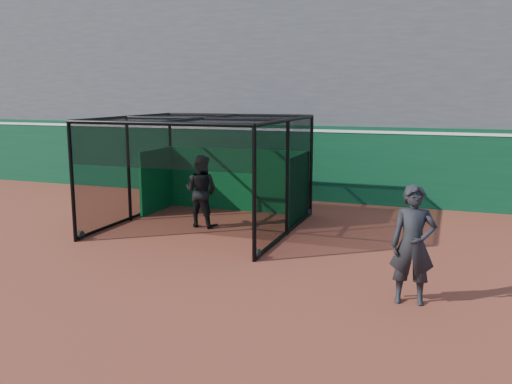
% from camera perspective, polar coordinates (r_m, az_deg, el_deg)
% --- Properties ---
extents(ground, '(120.00, 120.00, 0.00)m').
position_cam_1_polar(ground, '(10.93, -8.40, -8.72)').
color(ground, brown).
rests_on(ground, ground).
extents(outfield_wall, '(50.00, 0.50, 2.50)m').
position_cam_1_polar(outfield_wall, '(18.39, 4.16, 3.26)').
color(outfield_wall, '#0B3D21').
rests_on(outfield_wall, ground).
extents(grandstand, '(50.00, 7.85, 8.95)m').
position_cam_1_polar(grandstand, '(21.93, 7.04, 12.70)').
color(grandstand, '#4C4C4F').
rests_on(grandstand, ground).
extents(batting_cage, '(4.72, 4.90, 2.90)m').
position_cam_1_polar(batting_cage, '(14.43, -5.51, 1.93)').
color(batting_cage, black).
rests_on(batting_cage, ground).
extents(batter, '(0.99, 0.79, 1.93)m').
position_cam_1_polar(batter, '(14.58, -5.80, 0.10)').
color(batter, black).
rests_on(batter, ground).
extents(on_deck_player, '(0.80, 0.58, 2.05)m').
position_cam_1_polar(on_deck_player, '(9.56, 16.18, -5.39)').
color(on_deck_player, black).
rests_on(on_deck_player, ground).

